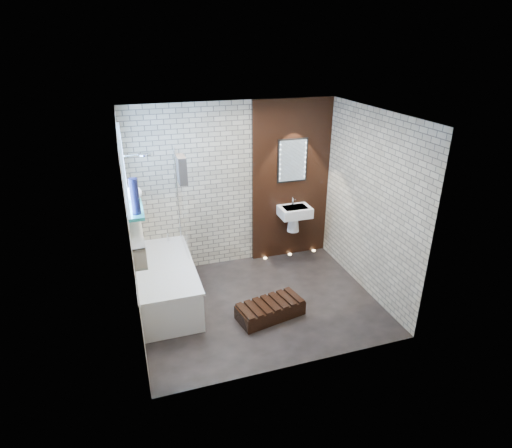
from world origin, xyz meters
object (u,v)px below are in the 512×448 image
object	(u,v)px
bath_screen	(181,203)
led_mirror	(293,161)
walnut_step	(270,310)
bathtub	(166,283)
washbasin	(294,215)

from	to	relation	value
bath_screen	led_mirror	xyz separation A→B (m)	(1.82, 0.34, 0.37)
walnut_step	led_mirror	bearing A→B (deg)	60.02
bathtub	washbasin	distance (m)	2.32
led_mirror	walnut_step	size ratio (longest dim) A/B	0.80
bathtub	walnut_step	world-z (taller)	bathtub
bathtub	led_mirror	world-z (taller)	led_mirror
bath_screen	washbasin	bearing A→B (deg)	5.78
washbasin	led_mirror	xyz separation A→B (m)	(0.00, 0.16, 0.86)
led_mirror	walnut_step	bearing A→B (deg)	-119.98
bath_screen	washbasin	size ratio (longest dim) A/B	2.41
led_mirror	walnut_step	world-z (taller)	led_mirror
bathtub	led_mirror	bearing A→B (deg)	19.78
bathtub	led_mirror	size ratio (longest dim) A/B	2.49
led_mirror	walnut_step	distance (m)	2.39
bathtub	walnut_step	size ratio (longest dim) A/B	1.98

